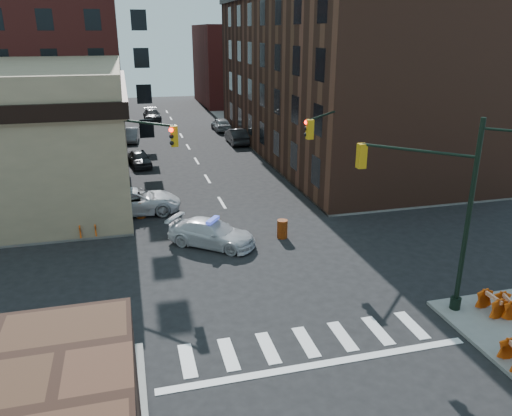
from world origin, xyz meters
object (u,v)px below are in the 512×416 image
pickup (135,201)px  barrel_road (282,229)px  barricade_se_a (507,306)px  parked_car_wnear (140,158)px  pedestrian_b (77,222)px  pedestrian_a (46,218)px  police_car (212,233)px  parked_car_enear (237,136)px  barrel_bank (140,210)px  barricade_nw_a (70,229)px  parked_car_wfar (131,135)px

pickup → barrel_road: size_ratio=5.51×
barrel_road → barricade_se_a: bearing=-58.6°
parked_car_wnear → pedestrian_b: (-4.03, -15.42, 0.29)m
pedestrian_b → barrel_road: 11.61m
pedestrian_a → pedestrian_b: 2.12m
pickup → police_car: bearing=-147.8°
parked_car_enear → barricade_se_a: 35.71m
parked_car_wnear → barrel_bank: (-0.47, -12.96, -0.17)m
barrel_bank → barricade_se_a: bearing=-48.3°
police_car → barrel_road: size_ratio=4.64×
parked_car_wnear → barricade_se_a: size_ratio=3.81×
police_car → barricade_nw_a: (-7.62, 3.01, -0.14)m
parked_car_wnear → pedestrian_b: bearing=-112.4°
parked_car_wfar → pedestrian_b: 26.46m
barricade_se_a → pickup: bearing=53.6°
police_car → barrel_bank: (-3.62, 5.39, -0.19)m
pickup → barricade_se_a: size_ratio=5.48×
parked_car_enear → barricade_nw_a: 26.60m
pedestrian_a → parked_car_enear: bearing=97.1°
pedestrian_a → pedestrian_b: size_ratio=0.96×
barricade_nw_a → parked_car_wnear: bearing=87.0°
barrel_road → barricade_se_a: size_ratio=1.00×
police_car → parked_car_wfar: bearing=43.8°
parked_car_wfar → barrel_bank: bearing=-85.4°
parked_car_wfar → pedestrian_a: size_ratio=2.64×
parked_car_enear → barrel_bank: size_ratio=4.61×
police_car → pedestrian_a: 9.84m
police_car → parked_car_wnear: bearing=46.5°
pickup → barricade_nw_a: 4.96m
barricade_se_a → barricade_nw_a: (-18.00, 13.33, 0.02)m
parked_car_wnear → barricade_se_a: bearing=-72.5°
barrel_road → barrel_bank: size_ratio=1.01×
parked_car_wnear → parked_car_wfar: (-0.47, 10.80, 0.01)m
pickup → parked_car_wfar: (0.30, 22.84, -0.11)m
parked_car_wfar → pedestrian_b: pedestrian_b is taller
pickup → pedestrian_a: 5.48m
pedestrian_b → parked_car_wnear: bearing=41.3°
barricade_se_a → barricade_nw_a: bearing=66.4°
pedestrian_b → barricade_nw_a: bearing=135.6°
barricade_nw_a → barrel_road: bearing=-1.1°
pedestrian_b → pedestrian_a: bearing=112.0°
parked_car_wnear → barricade_nw_a: (-4.47, -15.34, -0.12)m
pickup → barricade_se_a: (14.30, -16.63, -0.26)m
police_car → barrel_bank: bearing=70.6°
parked_car_wfar → barricade_nw_a: parked_car_wfar is taller
parked_car_wnear → barrel_road: (7.20, -18.31, -0.16)m
pedestrian_a → barricade_se_a: size_ratio=1.50×
pedestrian_b → barrel_bank: 4.35m
pickup → barricade_se_a: 21.93m
pedestrian_b → barrel_road: (11.24, -2.89, -0.45)m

